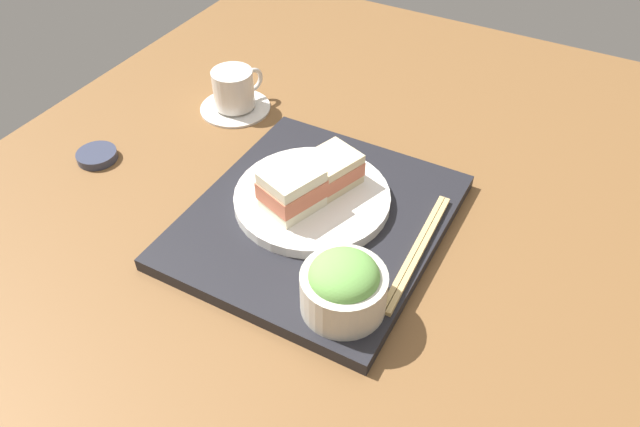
% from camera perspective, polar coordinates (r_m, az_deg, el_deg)
% --- Properties ---
extents(ground_plane, '(1.40, 1.00, 0.03)m').
position_cam_1_polar(ground_plane, '(0.88, -3.22, -0.72)').
color(ground_plane, brown).
extents(serving_tray, '(0.37, 0.33, 0.02)m').
position_cam_1_polar(serving_tray, '(0.84, -0.29, -0.61)').
color(serving_tray, black).
rests_on(serving_tray, ground_plane).
extents(sandwich_plate, '(0.22, 0.22, 0.02)m').
position_cam_1_polar(sandwich_plate, '(0.85, -0.74, 1.44)').
color(sandwich_plate, white).
rests_on(sandwich_plate, serving_tray).
extents(sandwich_near, '(0.09, 0.08, 0.06)m').
position_cam_1_polar(sandwich_near, '(0.80, -2.65, 2.26)').
color(sandwich_near, '#EFE5C1').
rests_on(sandwich_near, sandwich_plate).
extents(sandwich_far, '(0.09, 0.08, 0.05)m').
position_cam_1_polar(sandwich_far, '(0.84, 1.04, 4.11)').
color(sandwich_far, beige).
rests_on(sandwich_far, sandwich_plate).
extents(salad_bowl, '(0.10, 0.10, 0.08)m').
position_cam_1_polar(salad_bowl, '(0.70, 2.23, -6.80)').
color(salad_bowl, beige).
rests_on(salad_bowl, serving_tray).
extents(chopsticks_pair, '(0.22, 0.02, 0.01)m').
position_cam_1_polar(chopsticks_pair, '(0.79, 9.15, -3.40)').
color(chopsticks_pair, tan).
rests_on(chopsticks_pair, serving_tray).
extents(coffee_cup, '(0.12, 0.12, 0.07)m').
position_cam_1_polar(coffee_cup, '(1.07, -8.02, 11.16)').
color(coffee_cup, silver).
rests_on(coffee_cup, ground_plane).
extents(small_sauce_dish, '(0.06, 0.06, 0.01)m').
position_cam_1_polar(small_sauce_dish, '(1.02, -20.16, 5.11)').
color(small_sauce_dish, '#33384C').
rests_on(small_sauce_dish, ground_plane).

